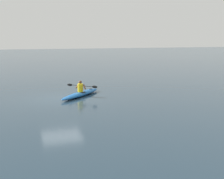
# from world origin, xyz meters

# --- Properties ---
(ground_plane) EXTENTS (160.00, 160.00, 0.00)m
(ground_plane) POSITION_xyz_m (0.00, 0.00, 0.00)
(ground_plane) COLOR #233847
(kayak) EXTENTS (3.43, 3.50, 0.29)m
(kayak) POSITION_xyz_m (-1.38, -0.44, 0.15)
(kayak) COLOR #1959A5
(kayak) RESTS_ON ground
(kayaker) EXTENTS (1.69, 1.65, 0.76)m
(kayaker) POSITION_xyz_m (-1.37, -0.43, 0.61)
(kayaker) COLOR yellow
(kayaker) RESTS_ON kayak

